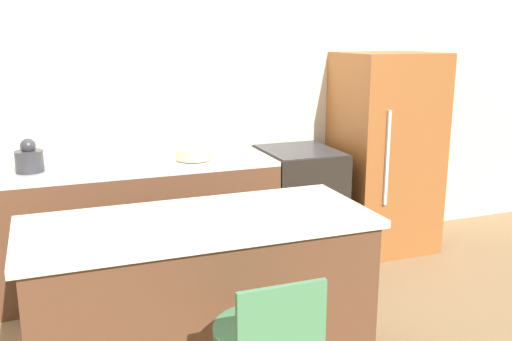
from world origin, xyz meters
name	(u,v)px	position (x,y,z in m)	size (l,w,h in m)	color
ground_plane	(174,296)	(0.00, 0.00, 0.00)	(14.00, 14.00, 0.00)	#8E704C
wall_back	(148,98)	(0.00, 0.70, 1.30)	(8.00, 0.06, 2.60)	beige
back_counter	(114,226)	(-0.34, 0.35, 0.44)	(2.29, 0.65, 0.89)	brown
kitchen_island	(201,300)	(-0.07, -0.99, 0.44)	(1.74, 0.73, 0.88)	brown
oven_range	(299,205)	(1.10, 0.34, 0.44)	(0.57, 0.66, 0.89)	black
refrigerator	(385,153)	(1.87, 0.34, 0.81)	(0.75, 0.70, 1.62)	#995628
kettle	(29,159)	(-0.86, 0.30, 0.98)	(0.18, 0.18, 0.22)	#333338
mixing_bowl	(193,154)	(0.24, 0.30, 0.93)	(0.26, 0.26, 0.07)	#C1B28E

